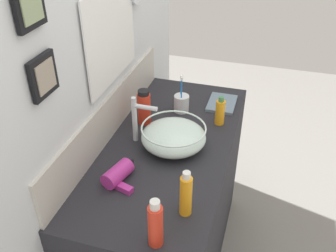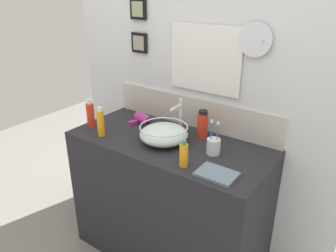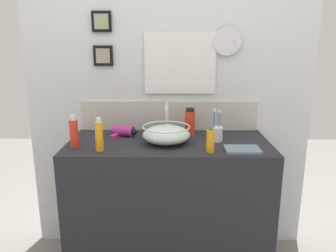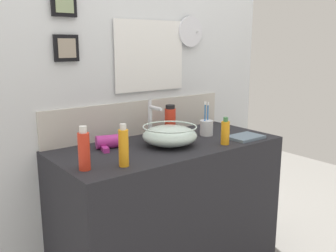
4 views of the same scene
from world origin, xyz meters
name	(u,v)px [view 3 (image 3 of 4)]	position (x,y,z in m)	size (l,w,h in m)	color
vanity_counter	(169,206)	(0.00, 0.00, 0.44)	(1.25, 0.57, 0.89)	#232328
back_panel	(169,85)	(0.00, 0.32, 1.20)	(1.98, 0.10, 2.40)	silver
glass_bowl_sink	(166,134)	(-0.02, -0.03, 0.94)	(0.29, 0.29, 0.11)	silver
faucet	(167,116)	(-0.02, 0.14, 1.02)	(0.02, 0.12, 0.23)	silver
hair_drier	(125,131)	(-0.29, 0.12, 0.92)	(0.19, 0.14, 0.07)	#B22D8C
toothbrush_cup	(216,134)	(0.30, 0.02, 0.94)	(0.08, 0.08, 0.20)	silver
lotion_bottle	(210,140)	(0.24, -0.20, 0.96)	(0.05, 0.05, 0.15)	orange
soap_dispenser	(99,136)	(-0.39, -0.18, 0.98)	(0.04, 0.04, 0.19)	orange
shampoo_bottle	(190,122)	(0.14, 0.17, 0.97)	(0.07, 0.07, 0.18)	red
spray_bottle	(74,133)	(-0.55, -0.12, 0.98)	(0.05, 0.05, 0.19)	red
hand_towel	(243,150)	(0.42, -0.18, 0.90)	(0.20, 0.14, 0.02)	slate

